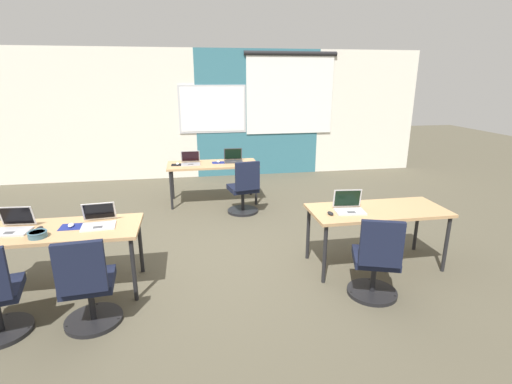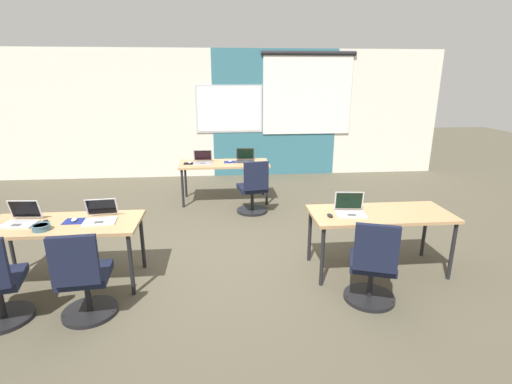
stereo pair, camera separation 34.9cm
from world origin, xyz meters
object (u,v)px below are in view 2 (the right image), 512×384
laptop_far_right (245,159)px  mouse_near_left_inner (74,220)px  desk_near_right (380,217)px  laptop_near_right_inner (350,209)px  chair_far_right (253,192)px  laptop_far_left (203,160)px  laptop_near_left_inner (100,216)px  mouse_far_right (230,161)px  chair_near_left_inner (84,283)px  snack_bowl (41,227)px  laptop_near_left_end (21,219)px  mouse_near_left_end (45,222)px  desk_near_left (64,228)px  desk_far_center (225,166)px  chair_near_right_inner (372,270)px  mouse_far_left (190,162)px  mouse_near_right_inner (330,215)px

laptop_far_right → mouse_near_left_inner: (-2.03, -2.87, -0.03)m
desk_near_right → laptop_near_right_inner: 0.38m
laptop_near_right_inner → chair_far_right: (-0.93, 2.09, -0.39)m
laptop_far_left → laptop_near_left_inner: 2.95m
mouse_far_right → laptop_near_left_inner: 3.17m
laptop_near_right_inner → laptop_far_right: (-1.00, 2.90, -0.00)m
chair_near_left_inner → snack_bowl: bearing=-47.5°
laptop_near_left_end → mouse_near_left_end: size_ratio=3.29×
laptop_near_left_inner → desk_near_left: bearing=180.0°
desk_far_center → mouse_far_right: (0.10, 0.04, 0.08)m
desk_near_right → mouse_near_left_end: mouse_near_left_end is taller
chair_far_right → mouse_near_left_end: 3.19m
mouse_near_left_end → laptop_near_left_inner: 0.57m
chair_near_left_inner → snack_bowl: 0.81m
laptop_near_right_inner → chair_near_right_inner: (0.03, -0.68, -0.39)m
laptop_far_right → laptop_near_left_inner: (-1.75, -2.86, -0.00)m
chair_near_left_inner → laptop_near_right_inner: bearing=-171.0°
laptop_near_right_inner → laptop_far_left: (-1.77, 2.82, -0.00)m
mouse_far_left → chair_far_right: 1.34m
desk_near_left → chair_near_left_inner: 0.84m
laptop_far_left → mouse_near_left_inner: laptop_far_left is taller
desk_near_left → mouse_far_left: (1.13, 2.79, 0.08)m
desk_near_left → mouse_near_left_end: size_ratio=14.98×
mouse_near_left_end → chair_near_left_inner: 0.97m
mouse_far_left → chair_near_left_inner: size_ratio=0.11×
desk_near_left → mouse_near_left_inner: 0.14m
desk_far_center → mouse_near_right_inner: 3.10m
mouse_far_right → mouse_near_right_inner: bearing=-70.6°
mouse_far_left → chair_near_left_inner: 3.57m
mouse_far_right → laptop_near_left_inner: laptop_near_left_inner is taller
laptop_near_left_inner → snack_bowl: (-0.52, -0.23, -0.01)m
laptop_near_right_inner → chair_far_right: laptop_near_right_inner is taller
laptop_near_right_inner → mouse_near_right_inner: bearing=-155.7°
desk_near_right → laptop_near_left_end: size_ratio=4.56×
mouse_far_left → snack_bowl: 3.24m
snack_bowl → mouse_far_left: bearing=67.0°
chair_near_right_inner → mouse_far_left: bearing=-40.7°
mouse_near_right_inner → chair_near_right_inner: 0.75m
laptop_near_right_inner → mouse_near_left_inner: size_ratio=3.42×
laptop_near_right_inner → mouse_near_left_end: laptop_near_right_inner is taller
laptop_near_right_inner → desk_near_left: bearing=-173.9°
laptop_near_right_inner → chair_near_right_inner: bearing=-81.6°
laptop_near_right_inner → mouse_near_right_inner: 0.27m
mouse_near_left_end → chair_far_right: bearing=41.0°
laptop_near_right_inner → laptop_near_left_inner: laptop_near_right_inner is taller
desk_near_right → chair_far_right: bearing=121.7°
laptop_near_left_end → snack_bowl: laptop_near_left_end is taller
laptop_far_left → snack_bowl: (-1.49, -3.01, -0.01)m
desk_far_center → mouse_near_left_inner: bearing=-120.6°
laptop_far_left → laptop_near_right_inner: bearing=-57.4°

